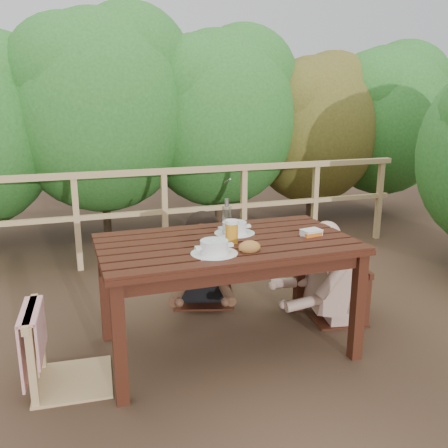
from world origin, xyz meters
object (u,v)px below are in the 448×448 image
object	(u,v)px
diner_right	(344,239)
bread_roll	(249,247)
table	(226,297)
chair_left	(68,310)
chair_right	(339,269)
beer_glass	(232,233)
soup_near	(214,248)
butter_tub	(311,234)
chair_far	(204,244)
bottle	(227,218)
soup_far	(235,228)
woman	(203,230)

from	to	relation	value
diner_right	bread_roll	size ratio (longest dim) A/B	9.44
table	chair_left	distance (m)	1.06
chair_right	bread_roll	bearing A→B (deg)	-53.92
bread_roll	beer_glass	bearing A→B (deg)	102.25
beer_glass	bread_roll	bearing A→B (deg)	-77.75
soup_near	butter_tub	distance (m)	0.77
chair_far	bottle	xyz separation A→B (m)	(-0.04, -0.73, 0.41)
chair_left	chair_right	world-z (taller)	chair_left
beer_glass	soup_near	bearing A→B (deg)	-135.74
chair_far	diner_right	world-z (taller)	diner_right
soup_far	chair_far	bearing A→B (deg)	91.64
chair_far	butter_tub	bearing A→B (deg)	-44.84
chair_far	butter_tub	size ratio (longest dim) A/B	7.44
woman	beer_glass	bearing A→B (deg)	102.44
woman	soup_near	distance (m)	1.17
woman	bread_roll	bearing A→B (deg)	105.48
table	chair_far	world-z (taller)	chair_far
chair_right	bread_roll	xyz separation A→B (m)	(-0.94, -0.44, 0.41)
woman	chair_right	bearing A→B (deg)	158.77
chair_far	bottle	size ratio (longest dim) A/B	3.78
chair_right	bottle	distance (m)	1.07
diner_right	bread_roll	xyz separation A→B (m)	(-0.97, -0.44, 0.16)
chair_right	soup_near	world-z (taller)	soup_near
beer_glass	chair_left	bearing A→B (deg)	-178.36
soup_near	butter_tub	world-z (taller)	soup_near
soup_near	diner_right	bearing A→B (deg)	18.71
diner_right	soup_far	xyz separation A→B (m)	(-0.91, -0.01, 0.17)
chair_far	soup_near	size ratio (longest dim) A/B	3.50
woman	soup_far	distance (m)	0.76
soup_near	beer_glass	bearing A→B (deg)	44.26
chair_right	bread_roll	size ratio (longest dim) A/B	5.93
chair_far	table	bearing A→B (deg)	-78.98
table	bread_roll	size ratio (longest dim) A/B	12.01
chair_far	bread_roll	world-z (taller)	chair_far
table	beer_glass	size ratio (longest dim) A/B	10.01
chair_left	woman	xyz separation A→B (m)	(1.14, 0.98, 0.14)
table	bottle	bearing A→B (deg)	69.80
butter_tub	woman	bearing A→B (deg)	107.99
chair_far	soup_near	xyz separation A→B (m)	(-0.26, -1.10, 0.32)
bread_roll	chair_right	bearing A→B (deg)	24.89
chair_right	beer_glass	size ratio (longest dim) A/B	4.94
chair_far	woman	size ratio (longest dim) A/B	0.81
woman	soup_far	bearing A→B (deg)	108.79
butter_tub	bread_roll	bearing A→B (deg)	-170.21
chair_left	woman	distance (m)	1.51
diner_right	bottle	xyz separation A→B (m)	(-0.98, -0.03, 0.25)
table	butter_tub	world-z (taller)	butter_tub
diner_right	beer_glass	world-z (taller)	diner_right
soup_near	soup_far	size ratio (longest dim) A/B	1.02
table	woman	bearing A→B (deg)	83.96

